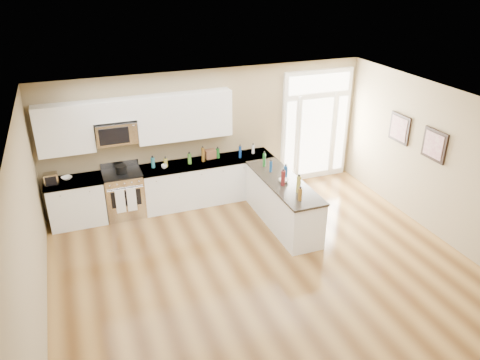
{
  "coord_description": "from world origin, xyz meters",
  "views": [
    {
      "loc": [
        -2.72,
        -5.07,
        4.81
      ],
      "look_at": [
        -0.06,
        2.0,
        1.22
      ],
      "focal_mm": 35.0,
      "sensor_mm": 36.0,
      "label": 1
    }
  ],
  "objects_px": {
    "peninsula_cabinet": "(282,204)",
    "stockpot": "(121,169)",
    "kitchen_range": "(124,194)",
    "toaster_oven": "(51,179)"
  },
  "relations": [
    {
      "from": "kitchen_range",
      "to": "stockpot",
      "type": "relative_size",
      "value": 4.84
    },
    {
      "from": "peninsula_cabinet",
      "to": "toaster_oven",
      "type": "xyz_separation_m",
      "value": [
        -4.18,
        1.4,
        0.62
      ]
    },
    {
      "from": "kitchen_range",
      "to": "toaster_oven",
      "type": "height_order",
      "value": "toaster_oven"
    },
    {
      "from": "peninsula_cabinet",
      "to": "stockpot",
      "type": "bearing_deg",
      "value": 153.41
    },
    {
      "from": "kitchen_range",
      "to": "stockpot",
      "type": "xyz_separation_m",
      "value": [
        -0.0,
        -0.01,
        0.56
      ]
    },
    {
      "from": "peninsula_cabinet",
      "to": "stockpot",
      "type": "height_order",
      "value": "stockpot"
    },
    {
      "from": "toaster_oven",
      "to": "kitchen_range",
      "type": "bearing_deg",
      "value": -0.12
    },
    {
      "from": "peninsula_cabinet",
      "to": "toaster_oven",
      "type": "relative_size",
      "value": 9.0
    },
    {
      "from": "kitchen_range",
      "to": "stockpot",
      "type": "distance_m",
      "value": 0.56
    },
    {
      "from": "kitchen_range",
      "to": "stockpot",
      "type": "height_order",
      "value": "stockpot"
    }
  ]
}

